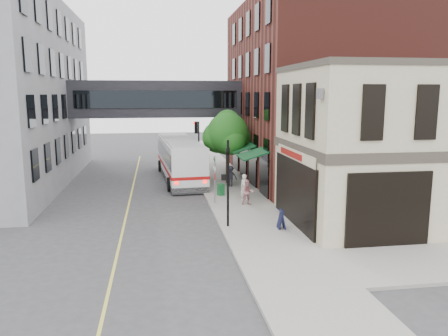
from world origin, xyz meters
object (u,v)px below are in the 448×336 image
object	(u,v)px
newspaper_box	(221,189)
bus	(180,158)
pedestrian_b	(248,192)
pedestrian_c	(231,176)
sandwich_board	(281,219)
pedestrian_a	(245,187)

from	to	relation	value
newspaper_box	bus	bearing A→B (deg)	87.51
newspaper_box	pedestrian_b	bearing A→B (deg)	-87.13
bus	pedestrian_c	world-z (taller)	bus
sandwich_board	pedestrian_c	bearing A→B (deg)	98.27
bus	pedestrian_a	world-z (taller)	bus
bus	pedestrian_a	bearing A→B (deg)	-66.20
pedestrian_b	pedestrian_a	bearing A→B (deg)	90.95
pedestrian_c	sandwich_board	world-z (taller)	pedestrian_c
bus	pedestrian_c	size ratio (longest dim) A/B	7.90
pedestrian_a	newspaper_box	bearing A→B (deg)	117.06
pedestrian_a	pedestrian_b	world-z (taller)	pedestrian_a
pedestrian_a	pedestrian_b	size ratio (longest dim) A/B	1.08
bus	newspaper_box	distance (m)	7.30
bus	pedestrian_a	distance (m)	9.19
pedestrian_b	sandwich_board	xyz separation A→B (m)	(0.70, -5.01, -0.29)
bus	pedestrian_b	bearing A→B (deg)	-69.22
pedestrian_a	newspaper_box	xyz separation A→B (m)	(-1.33, 1.58, -0.45)
pedestrian_a	bus	bearing A→B (deg)	100.82
bus	pedestrian_c	bearing A→B (deg)	-49.18
pedestrian_b	newspaper_box	xyz separation A→B (m)	(-1.26, 2.76, -0.38)
newspaper_box	sandwich_board	xyz separation A→B (m)	(1.96, -7.77, 0.09)
bus	sandwich_board	bearing A→B (deg)	-73.48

